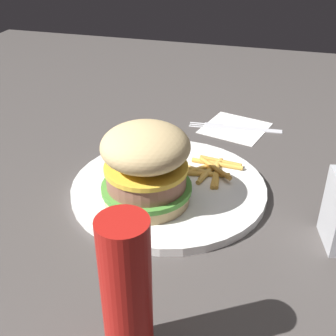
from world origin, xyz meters
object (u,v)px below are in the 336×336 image
at_px(sandwich, 146,165).
at_px(fries_pile, 210,169).
at_px(plate, 168,189).
at_px(ketchup_bottle, 127,293).
at_px(fork, 234,126).
at_px(napkin, 235,128).

xyz_separation_m(sandwich, fries_pile, (-0.07, -0.10, -0.05)).
height_order(plate, ketchup_bottle, ketchup_bottle).
xyz_separation_m(sandwich, ketchup_bottle, (-0.06, 0.22, 0.01)).
bearing_deg(fries_pile, ketchup_bottle, 87.61).
bearing_deg(plate, fork, -104.14).
xyz_separation_m(plate, ketchup_bottle, (-0.04, 0.26, 0.07)).
relative_size(fries_pile, fork, 0.63).
relative_size(fork, ketchup_bottle, 1.14).
distance_m(sandwich, fries_pile, 0.13).
height_order(napkin, fork, fork).
xyz_separation_m(fries_pile, fork, (-0.01, -0.19, -0.01)).
relative_size(plate, ketchup_bottle, 1.84).
height_order(sandwich, fork, sandwich).
relative_size(plate, fries_pile, 2.57).
bearing_deg(plate, ketchup_bottle, 98.17).
bearing_deg(napkin, plate, 75.51).
bearing_deg(napkin, ketchup_bottle, 87.21).
height_order(plate, fries_pile, fries_pile).
height_order(sandwich, ketchup_bottle, ketchup_bottle).
distance_m(napkin, fork, 0.00).
bearing_deg(ketchup_bottle, fries_pile, -92.39).
xyz_separation_m(sandwich, fork, (-0.08, -0.28, -0.06)).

